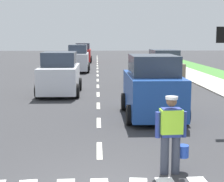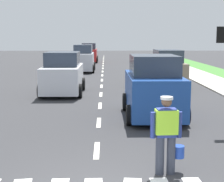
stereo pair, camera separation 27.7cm
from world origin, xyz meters
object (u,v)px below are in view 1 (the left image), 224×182
(car_oncoming_lead, at_px, (60,75))
(car_oncoming_second, at_px, (78,59))
(car_oncoming_third, at_px, (83,53))
(car_parked_far, at_px, (163,69))
(road_worker, at_px, (172,131))
(car_outgoing_ahead, at_px, (152,88))

(car_oncoming_lead, height_order, car_oncoming_second, car_oncoming_second)
(car_oncoming_third, bearing_deg, car_oncoming_second, -89.97)
(car_parked_far, relative_size, car_oncoming_second, 1.06)
(road_worker, relative_size, car_oncoming_lead, 0.41)
(car_oncoming_lead, bearing_deg, car_outgoing_ahead, -54.56)
(car_parked_far, height_order, car_oncoming_second, car_oncoming_second)
(car_oncoming_lead, xyz_separation_m, car_oncoming_second, (0.33, 11.84, 0.05))
(car_parked_far, bearing_deg, car_oncoming_second, 121.23)
(car_oncoming_second, bearing_deg, car_parked_far, -58.77)
(road_worker, distance_m, car_oncoming_third, 33.79)
(car_parked_far, bearing_deg, road_worker, -99.77)
(car_oncoming_second, xyz_separation_m, car_oncoming_third, (-0.01, 10.91, -0.03))
(road_worker, distance_m, car_parked_far, 13.89)
(road_worker, xyz_separation_m, car_oncoming_lead, (-3.45, 10.89, 0.06))
(car_oncoming_second, bearing_deg, road_worker, -82.17)
(car_parked_far, relative_size, car_oncoming_lead, 1.09)
(car_parked_far, height_order, car_oncoming_lead, car_parked_far)
(car_oncoming_second, distance_m, car_oncoming_third, 10.91)
(road_worker, bearing_deg, car_oncoming_second, 97.83)
(road_worker, relative_size, car_outgoing_ahead, 0.43)
(car_oncoming_second, xyz_separation_m, car_outgoing_ahead, (3.56, -17.30, 0.01))
(car_oncoming_third, bearing_deg, car_parked_far, -74.62)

